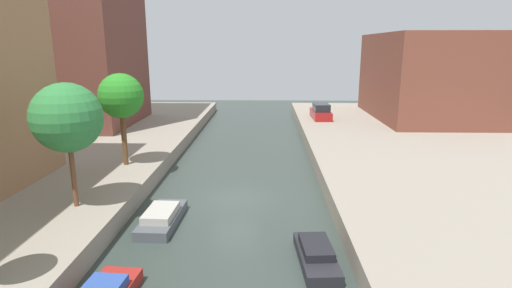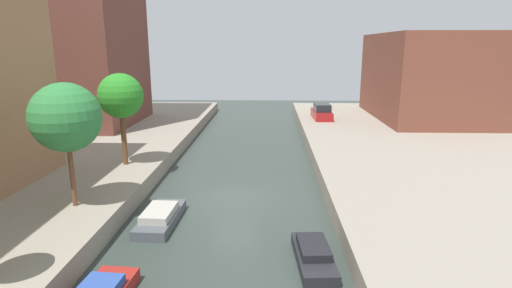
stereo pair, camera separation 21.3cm
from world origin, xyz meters
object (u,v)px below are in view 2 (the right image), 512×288
Objects in this scene: apartment_tower_far at (73,7)px; parked_car at (322,112)px; low_block_right at (427,76)px; street_tree_3 at (121,96)px; street_tree_2 at (66,118)px; moored_boat_left_2 at (160,217)px; moored_boat_right_2 at (314,255)px.

apartment_tower_far is 25.58m from parked_car.
street_tree_3 is at bearing -144.47° from low_block_right.
street_tree_2 is at bearing -66.70° from apartment_tower_far.
moored_boat_left_2 is at bearing -59.11° from street_tree_3.
parked_car is (14.45, 16.97, -3.64)m from street_tree_3.
parked_car is at bearing 58.73° from street_tree_2.
street_tree_3 is (-25.16, -17.97, 0.02)m from low_block_right.
apartment_tower_far reaches higher than low_block_right.
moored_boat_left_2 is (12.76, -20.26, -11.39)m from apartment_tower_far.
parked_car is 1.07× the size of moored_boat_left_2.
moored_boat_right_2 is (10.86, -3.03, -4.86)m from street_tree_2.
moored_boat_right_2 is (10.86, -9.85, -4.98)m from street_tree_3.
low_block_right is 2.69× the size of street_tree_3.
low_block_right is 11.35m from parked_car.
street_tree_3 is at bearing 90.00° from street_tree_2.
low_block_right reaches higher than street_tree_3.
street_tree_3 is at bearing 137.80° from moored_boat_right_2.
moored_boat_right_2 is at bearing -15.59° from street_tree_2.
apartment_tower_far reaches higher than street_tree_3.
street_tree_3 is 1.42× the size of moored_boat_left_2.
parked_car is at bearing 82.38° from moored_boat_right_2.
street_tree_3 reaches higher than parked_car.
parked_car is (-10.71, -0.99, -3.62)m from low_block_right.
apartment_tower_far is 3.76× the size of street_tree_3.
street_tree_2 is at bearing 164.41° from moored_boat_right_2.
low_block_right is 3.81× the size of moored_boat_left_2.
moored_boat_right_2 is (-14.30, -27.81, -4.96)m from low_block_right.
street_tree_3 reaches higher than moored_boat_right_2.
street_tree_2 reaches higher than parked_car.
street_tree_2 is 1.43× the size of moored_boat_left_2.
low_block_right reaches higher than moored_boat_right_2.
parked_car is 1.19× the size of moored_boat_right_2.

